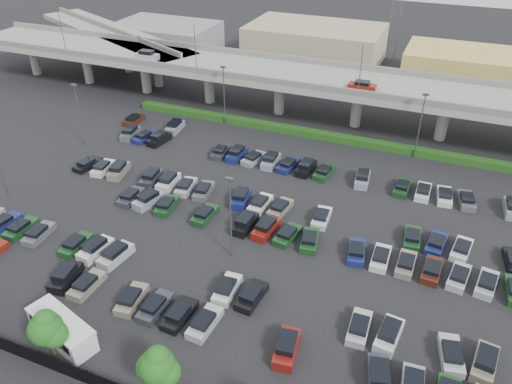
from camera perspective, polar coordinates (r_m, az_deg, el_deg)
ground at (r=62.90m, az=0.28°, el=-3.01°), size 280.00×280.00×0.00m
overpass at (r=87.02m, az=8.27°, el=12.26°), size 150.00×13.00×15.80m
on_ramp at (r=119.03m, az=-16.06°, el=16.80°), size 50.93×30.13×8.80m
hedge at (r=83.18m, az=6.82°, el=6.59°), size 66.00×1.60×1.10m
tree_row at (r=43.21m, az=-12.87°, el=-18.35°), size 65.07×3.66×5.94m
shuttle_bus at (r=50.72m, az=-21.31°, el=-14.29°), size 8.01×4.70×2.44m
parked_cars at (r=60.65m, az=-0.34°, el=-3.81°), size 62.90×41.63×1.67m
light_poles at (r=62.54m, az=-2.53°, el=3.48°), size 66.90×48.38×10.30m
distant_buildings at (r=114.35m, az=18.54°, el=14.15°), size 138.00×24.00×9.00m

